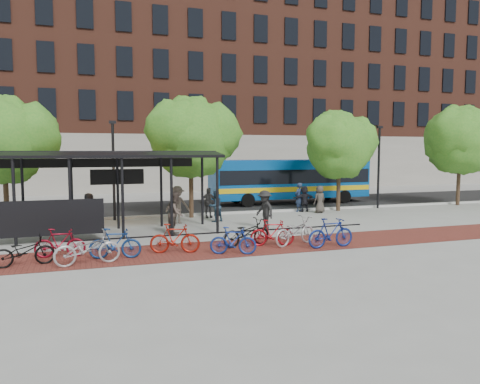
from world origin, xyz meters
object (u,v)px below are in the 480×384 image
object	(u,v)px
bike_2	(87,248)
pedestrian_2	(215,206)
bus	(290,178)
bike_9	(272,233)
lamp_post_left	(114,167)
bike_3	(115,243)
pedestrian_4	(208,203)
pedestrian_0	(89,210)
bus_shelter	(92,165)
bike_5	(175,238)
bike_1	(60,243)
pedestrian_7	(299,197)
tree_a	(6,137)
lamp_post_right	(379,164)
bike_11	(331,233)
pedestrian_8	(176,213)
bike_10	(295,231)
tree_d	(461,137)
tree_c	(340,143)
pedestrian_3	(178,205)
pedestrian_6	(320,199)
bike_0	(24,251)
bike_7	(233,241)
pedestrian_9	(265,210)
pedestrian_5	(304,199)
tree_b	(192,135)
bike_8	(247,233)

from	to	relation	value
bike_2	pedestrian_2	distance (m)	9.69
bus	bike_9	distance (m)	14.64
lamp_post_left	bike_3	bearing A→B (deg)	-93.52
pedestrian_4	pedestrian_0	bearing A→B (deg)	-176.40
bus_shelter	bike_5	size ratio (longest dim) A/B	6.04
lamp_post_left	bike_1	xyz separation A→B (m)	(-2.30, -8.19, -2.25)
bus	pedestrian_7	distance (m)	4.45
tree_a	lamp_post_right	distance (m)	20.96
bike_11	pedestrian_8	bearing A→B (deg)	45.38
tree_a	bike_10	world-z (taller)	tree_a
bike_9	lamp_post_right	bearing A→B (deg)	-37.52
tree_d	bus	bearing A→B (deg)	156.05
bike_9	bike_2	bearing A→B (deg)	110.89
lamp_post_right	pedestrian_4	xyz separation A→B (m)	(-11.17, -0.71, -1.93)
tree_c	bike_11	world-z (taller)	tree_c
lamp_post_right	bike_9	bearing A→B (deg)	-141.08
bike_10	pedestrian_8	distance (m)	5.39
tree_c	pedestrian_3	size ratio (longest dim) A/B	3.17
lamp_post_left	pedestrian_7	world-z (taller)	lamp_post_left
bike_1	pedestrian_6	size ratio (longest dim) A/B	1.05
bike_0	bike_10	distance (m)	9.42
bike_7	pedestrian_6	size ratio (longest dim) A/B	1.03
bike_0	pedestrian_7	xyz separation A→B (m)	(13.89, 9.21, 0.38)
bike_1	bike_7	world-z (taller)	bike_1
pedestrian_4	pedestrian_9	distance (m)	4.64
bus	pedestrian_3	world-z (taller)	bus
bike_3	bike_9	distance (m)	5.79
bike_3	pedestrian_2	distance (m)	8.67
bike_3	pedestrian_4	distance (m)	9.86
lamp_post_left	pedestrian_5	size ratio (longest dim) A/B	3.35
pedestrian_4	bike_7	bearing A→B (deg)	-104.73
tree_d	pedestrian_6	bearing A→B (deg)	-176.89
bike_1	bike_11	size ratio (longest dim) A/B	0.89
bike_9	pedestrian_7	bearing A→B (deg)	-17.73
lamp_post_left	bike_9	distance (m)	10.39
tree_b	pedestrian_7	bearing A→B (deg)	3.16
bike_10	pedestrian_2	world-z (taller)	pedestrian_2
bike_10	pedestrian_4	size ratio (longest dim) A/B	1.28
bike_10	bike_11	world-z (taller)	bike_11
bus_shelter	bike_8	bearing A→B (deg)	-39.07
pedestrian_9	bike_5	bearing A→B (deg)	-66.58
bike_5	bike_9	size ratio (longest dim) A/B	1.04
pedestrian_9	bus_shelter	bearing A→B (deg)	-111.38
bike_10	bus	bearing A→B (deg)	-45.80
bike_0	pedestrian_9	bearing A→B (deg)	-77.91
bike_7	bike_9	size ratio (longest dim) A/B	0.97
pedestrian_5	pedestrian_9	xyz separation A→B (m)	(-4.50, -5.01, 0.13)
lamp_post_left	pedestrian_2	world-z (taller)	lamp_post_left
lamp_post_left	bike_2	world-z (taller)	lamp_post_left
bike_7	pedestrian_0	distance (m)	9.21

